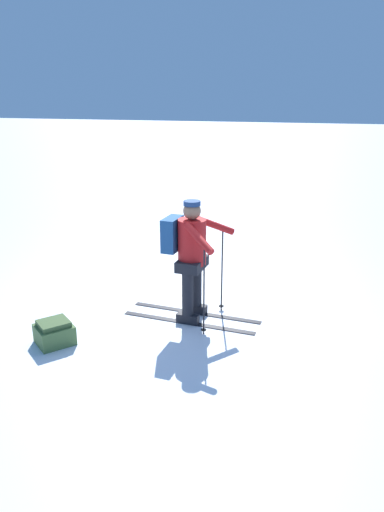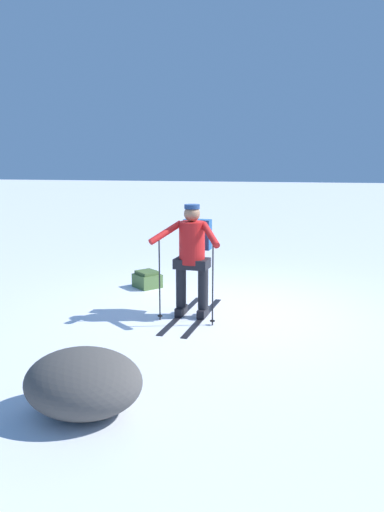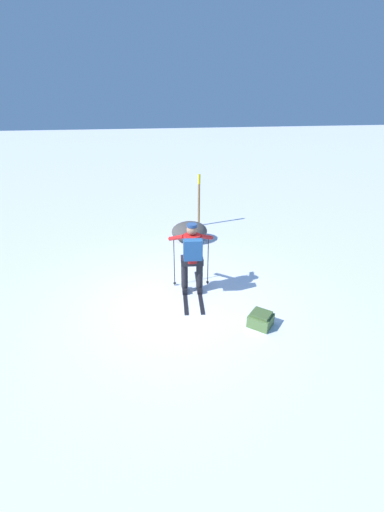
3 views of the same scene
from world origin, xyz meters
name	(u,v)px [view 2 (image 2 of 3)]	position (x,y,z in m)	size (l,w,h in m)	color
ground_plane	(226,309)	(0.00, 0.00, 0.00)	(80.00, 80.00, 0.00)	white
skier	(193,252)	(-0.44, -0.39, 0.96)	(1.03, 1.88, 1.64)	black
dropped_backpack	(147,280)	(-1.55, 1.04, 0.14)	(0.58, 0.57, 0.30)	#4C6B38
rock_boulder	(83,382)	(-0.86, -3.38, 0.30)	(1.08, 0.92, 0.59)	#474442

